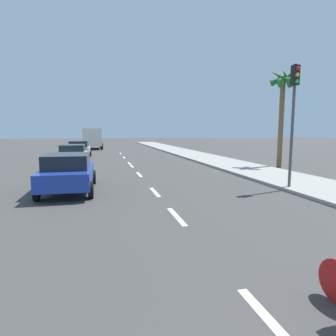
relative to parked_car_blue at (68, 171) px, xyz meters
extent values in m
plane|color=#423F3D|center=(3.45, 6.53, -0.84)|extent=(160.00, 160.00, 0.00)
cube|color=#9E998E|center=(10.54, 8.53, -0.77)|extent=(3.60, 80.00, 0.14)
cube|color=white|center=(3.45, -9.35, -0.84)|extent=(0.16, 1.80, 0.01)
cube|color=white|center=(3.45, -4.43, -0.84)|extent=(0.16, 1.80, 0.01)
cube|color=white|center=(3.45, -0.94, -0.84)|extent=(0.16, 1.80, 0.01)
cube|color=white|center=(3.45, 3.96, -0.84)|extent=(0.16, 1.80, 0.01)
cube|color=white|center=(3.45, 8.15, -0.84)|extent=(0.16, 1.80, 0.01)
cube|color=white|center=(3.45, 9.73, -0.84)|extent=(0.16, 1.80, 0.01)
cube|color=white|center=(3.45, 14.83, -0.84)|extent=(0.16, 1.80, 0.01)
cube|color=white|center=(3.45, 19.65, -0.84)|extent=(0.16, 1.80, 0.01)
cube|color=#1E389E|center=(0.00, 0.06, -0.15)|extent=(1.94, 4.51, 0.64)
cube|color=black|center=(0.00, -0.16, 0.45)|extent=(1.69, 2.36, 0.56)
cylinder|color=black|center=(-0.92, 1.60, -0.52)|extent=(0.19, 0.64, 0.64)
cylinder|color=black|center=(0.96, 1.58, -0.52)|extent=(0.19, 0.64, 0.64)
cylinder|color=black|center=(-0.96, -1.45, -0.52)|extent=(0.19, 0.64, 0.64)
cylinder|color=black|center=(0.92, -1.48, -0.52)|extent=(0.19, 0.64, 0.64)
cube|color=white|center=(-0.52, 8.26, -0.15)|extent=(1.73, 4.12, 0.64)
cube|color=black|center=(-0.52, 8.05, 0.45)|extent=(1.52, 2.14, 0.56)
cylinder|color=black|center=(-1.38, 9.66, -0.52)|extent=(0.18, 0.64, 0.64)
cylinder|color=black|center=(0.35, 9.66, -0.52)|extent=(0.18, 0.64, 0.64)
cylinder|color=black|center=(-1.38, 6.86, -0.52)|extent=(0.18, 0.64, 0.64)
cylinder|color=black|center=(0.34, 6.86, -0.52)|extent=(0.18, 0.64, 0.64)
cube|color=#B7BABF|center=(-0.61, 15.52, -0.15)|extent=(1.87, 4.30, 0.64)
cube|color=black|center=(-0.61, 15.30, 0.45)|extent=(1.62, 2.25, 0.56)
cylinder|color=black|center=(-1.48, 16.98, -0.52)|extent=(0.19, 0.64, 0.64)
cylinder|color=black|center=(0.31, 16.95, -0.52)|extent=(0.19, 0.64, 0.64)
cylinder|color=black|center=(-1.53, 14.08, -0.52)|extent=(0.19, 0.64, 0.64)
cylinder|color=black|center=(0.26, 14.05, -0.52)|extent=(0.19, 0.64, 0.64)
cube|color=beige|center=(0.17, 30.77, 0.36)|extent=(2.46, 2.40, 1.40)
cube|color=silver|center=(0.25, 27.78, 0.81)|extent=(2.51, 4.22, 2.30)
cylinder|color=black|center=(-1.03, 30.61, -0.39)|extent=(0.30, 0.91, 0.90)
cylinder|color=black|center=(1.37, 30.67, -0.39)|extent=(0.30, 0.91, 0.90)
cylinder|color=black|center=(-0.93, 26.71, -0.39)|extent=(0.30, 0.91, 0.90)
cylinder|color=black|center=(1.47, 26.78, -0.39)|extent=(0.30, 0.91, 0.90)
cylinder|color=brown|center=(13.18, 4.89, 2.20)|extent=(0.33, 0.33, 6.09)
cone|color=#1E6B28|center=(13.43, 4.88, 5.10)|extent=(0.49, 1.58, 1.12)
cone|color=#1E6B28|center=(13.27, 5.13, 5.10)|extent=(1.61, 1.08, 1.02)
cone|color=#1E6B28|center=(12.97, 5.03, 5.10)|extent=(1.02, 1.32, 1.26)
cone|color=#1E6B28|center=(13.00, 4.72, 5.10)|extent=(1.44, 1.66, 1.51)
cone|color=#1E6B28|center=(13.27, 4.66, 5.10)|extent=(1.43, 0.91, 1.28)
cylinder|color=#4C4C51|center=(9.14, -1.77, 1.76)|extent=(0.12, 0.12, 5.20)
cube|color=black|center=(9.14, -1.77, 3.91)|extent=(0.28, 0.24, 0.80)
sphere|color=red|center=(9.14, -1.90, 4.16)|extent=(0.16, 0.16, 0.16)
sphere|color=gold|center=(9.14, -1.90, 3.90)|extent=(0.16, 0.16, 0.16)
sphere|color=green|center=(9.14, -1.90, 3.64)|extent=(0.16, 0.16, 0.16)
camera|label=1|loc=(1.33, -12.34, 1.66)|focal=30.70mm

